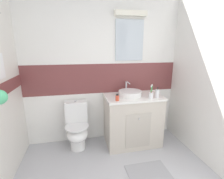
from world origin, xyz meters
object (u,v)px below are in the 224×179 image
object	(u,v)px
toilet	(77,127)
lotion_bottle_short	(117,98)
sink_basin	(130,93)
toothbrush_cup	(151,95)
soap_dispenser	(157,94)

from	to	relation	value
toilet	lotion_bottle_short	distance (m)	0.85
toilet	lotion_bottle_short	bearing A→B (deg)	-20.85
toilet	sink_basin	bearing A→B (deg)	-2.20
sink_basin	toothbrush_cup	bearing A→B (deg)	-36.97
sink_basin	soap_dispenser	bearing A→B (deg)	-25.84
toilet	soap_dispenser	distance (m)	1.39
sink_basin	toothbrush_cup	xyz separation A→B (m)	(0.27, -0.20, 0.01)
lotion_bottle_short	toothbrush_cup	bearing A→B (deg)	-0.52
soap_dispenser	toilet	bearing A→B (deg)	170.10
toilet	toothbrush_cup	size ratio (longest dim) A/B	3.40
soap_dispenser	sink_basin	bearing A→B (deg)	154.16
toilet	soap_dispenser	xyz separation A→B (m)	(1.26, -0.22, 0.56)
soap_dispenser	lotion_bottle_short	world-z (taller)	soap_dispenser
lotion_bottle_short	soap_dispenser	bearing A→B (deg)	1.17
toilet	soap_dispenser	world-z (taller)	soap_dispenser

